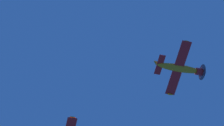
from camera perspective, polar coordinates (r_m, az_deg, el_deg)
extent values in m
ellipsoid|color=orange|center=(77.48, 8.44, -0.65)|extent=(2.65, 8.10, 2.36)
cylinder|color=red|center=(78.88, 10.87, -1.07)|extent=(1.42, 1.45, 1.42)
cone|color=white|center=(79.20, 11.37, -1.16)|extent=(0.73, 1.01, 0.72)
cylinder|color=#3F3F47|center=(79.13, 11.26, -1.14)|extent=(2.73, 0.91, 2.79)
cube|color=red|center=(77.22, 8.32, -0.68)|extent=(10.20, 3.36, 0.63)
ellipsoid|color=orange|center=(78.94, 7.31, -3.92)|extent=(0.47, 1.14, 0.45)
ellipsoid|color=orange|center=(75.79, 9.37, 2.69)|extent=(0.47, 1.14, 0.45)
cube|color=red|center=(76.33, 6.03, -0.22)|extent=(3.73, 1.68, 0.35)
cube|color=orange|center=(76.84, 5.87, -0.04)|extent=(0.37, 1.50, 1.50)
ellipsoid|color=#1E232D|center=(78.05, 8.58, -0.55)|extent=(1.14, 2.01, 1.04)
ellipsoid|color=orange|center=(78.32, -4.99, -6.82)|extent=(0.47, 1.14, 0.47)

